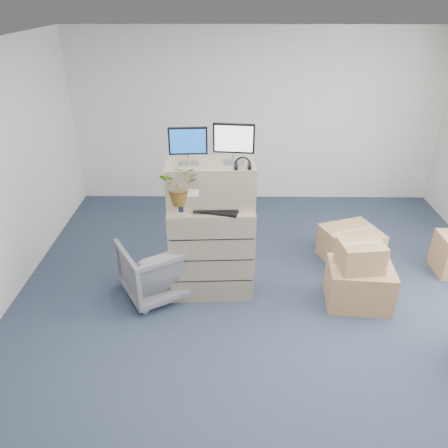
{
  "coord_description": "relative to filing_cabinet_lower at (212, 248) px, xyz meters",
  "views": [
    {
      "loc": [
        -0.46,
        -3.57,
        3.26
      ],
      "look_at": [
        -0.5,
        0.4,
        1.12
      ],
      "focal_mm": 35.0,
      "sensor_mm": 36.0,
      "label": 1
    }
  ],
  "objects": [
    {
      "name": "ground",
      "position": [
        0.65,
        -0.82,
        -0.56
      ],
      "size": [
        7.0,
        7.0,
        0.0
      ],
      "primitive_type": "plane",
      "color": "#273146",
      "rests_on": "ground"
    },
    {
      "name": "wall_back",
      "position": [
        0.65,
        2.69,
        0.84
      ],
      "size": [
        6.0,
        0.02,
        2.8
      ],
      "primitive_type": "cube",
      "color": "silver",
      "rests_on": "ground"
    },
    {
      "name": "keyboard",
      "position": [
        0.04,
        -0.12,
        0.58
      ],
      "size": [
        0.58,
        0.35,
        0.03
      ],
      "primitive_type": "cube",
      "rotation": [
        0.0,
        0.0,
        -0.24
      ],
      "color": "black",
      "rests_on": "filing_cabinet_lower"
    },
    {
      "name": "cardboard_boxes",
      "position": [
        2.28,
        -0.02,
        -0.28
      ],
      "size": [
        2.28,
        2.53,
        0.82
      ],
      "color": "#A1754D",
      "rests_on": "ground"
    },
    {
      "name": "filing_cabinet_lower",
      "position": [
        0.0,
        0.0,
        0.0
      ],
      "size": [
        0.99,
        0.64,
        1.13
      ],
      "primitive_type": "cube",
      "rotation": [
        0.0,
        0.0,
        0.05
      ],
      "color": "tan",
      "rests_on": "ground"
    },
    {
      "name": "headphones",
      "position": [
        0.34,
        -0.11,
        1.09
      ],
      "size": [
        0.17,
        0.03,
        0.17
      ],
      "primitive_type": "torus",
      "rotation": [
        1.57,
        0.0,
        0.05
      ],
      "color": "black",
      "rests_on": "filing_cabinet_upper"
    },
    {
      "name": "monitor_left",
      "position": [
        -0.23,
        0.01,
        1.27
      ],
      "size": [
        0.41,
        0.17,
        0.4
      ],
      "rotation": [
        0.0,
        0.0,
        0.07
      ],
      "color": "#99999E",
      "rests_on": "filing_cabinet_upper"
    },
    {
      "name": "water_bottle",
      "position": [
        0.03,
        0.04,
        0.7
      ],
      "size": [
        0.08,
        0.08,
        0.28
      ],
      "primitive_type": "cylinder",
      "color": "gray",
      "rests_on": "filing_cabinet_lower"
    },
    {
      "name": "filing_cabinet_upper",
      "position": [
        -0.0,
        0.05,
        0.8
      ],
      "size": [
        0.99,
        0.53,
        0.48
      ],
      "primitive_type": "cube",
      "rotation": [
        0.0,
        0.0,
        0.05
      ],
      "color": "tan",
      "rests_on": "filing_cabinet_lower"
    },
    {
      "name": "tissue_box",
      "position": [
        0.34,
        0.1,
        0.68
      ],
      "size": [
        0.28,
        0.16,
        0.1
      ],
      "primitive_type": "cube",
      "rotation": [
        0.0,
        0.0,
        0.11
      ],
      "color": "#397AC4",
      "rests_on": "external_drive"
    },
    {
      "name": "potted_plant",
      "position": [
        -0.32,
        -0.12,
        0.81
      ],
      "size": [
        0.42,
        0.46,
        0.44
      ],
      "rotation": [
        0.0,
        0.0,
        0.05
      ],
      "color": "#8CA484",
      "rests_on": "filing_cabinet_lower"
    },
    {
      "name": "monitor_right",
      "position": [
        0.25,
        0.04,
        1.29
      ],
      "size": [
        0.44,
        0.19,
        0.43
      ],
      "rotation": [
        0.0,
        0.0,
        -0.11
      ],
      "color": "#99999E",
      "rests_on": "filing_cabinet_upper"
    },
    {
      "name": "phone_dock",
      "position": [
        -0.07,
        0.05,
        0.61
      ],
      "size": [
        0.07,
        0.06,
        0.15
      ],
      "rotation": [
        0.0,
        0.0,
        0.05
      ],
      "color": "silver",
      "rests_on": "filing_cabinet_lower"
    },
    {
      "name": "external_drive",
      "position": [
        0.33,
        0.1,
        0.6
      ],
      "size": [
        0.25,
        0.2,
        0.07
      ],
      "primitive_type": "cube",
      "rotation": [
        0.0,
        0.0,
        0.17
      ],
      "color": "black",
      "rests_on": "filing_cabinet_lower"
    },
    {
      "name": "office_chair",
      "position": [
        -0.66,
        -0.1,
        -0.18
      ],
      "size": [
        1.0,
        0.98,
        0.77
      ],
      "primitive_type": "imported",
      "rotation": [
        0.0,
        0.0,
        3.68
      ],
      "color": "slate",
      "rests_on": "ground"
    },
    {
      "name": "mouse",
      "position": [
        0.32,
        -0.12,
        0.58
      ],
      "size": [
        0.11,
        0.07,
        0.04
      ],
      "primitive_type": "ellipsoid",
      "rotation": [
        0.0,
        0.0,
        0.06
      ],
      "color": "silver",
      "rests_on": "filing_cabinet_lower"
    }
  ]
}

